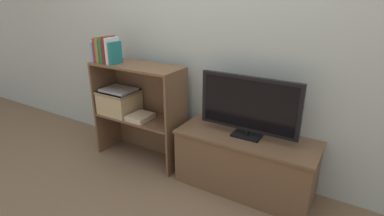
{
  "coord_description": "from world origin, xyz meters",
  "views": [
    {
      "loc": [
        1.18,
        -1.79,
        1.5
      ],
      "look_at": [
        0.0,
        0.17,
        0.62
      ],
      "focal_mm": 28.0,
      "sensor_mm": 36.0,
      "label": 1
    }
  ],
  "objects_px": {
    "book_forest": "(106,52)",
    "book_ivory": "(112,51)",
    "book_maroon": "(109,50)",
    "storage_basket_left": "(119,101)",
    "tv": "(249,105)",
    "book_crimson": "(100,50)",
    "tv_stand": "(245,162)",
    "magazine_stack": "(140,117)",
    "book_skyblue": "(98,51)",
    "laptop": "(118,90)",
    "book_olive": "(103,49)",
    "book_teal": "(115,53)"
  },
  "relations": [
    {
      "from": "book_olive",
      "to": "book_maroon",
      "type": "xyz_separation_m",
      "value": [
        0.08,
        0.0,
        0.0
      ]
    },
    {
      "from": "book_maroon",
      "to": "storage_basket_left",
      "type": "height_order",
      "value": "book_maroon"
    },
    {
      "from": "storage_basket_left",
      "to": "tv_stand",
      "type": "bearing_deg",
      "value": 2.48
    },
    {
      "from": "storage_basket_left",
      "to": "laptop",
      "type": "bearing_deg",
      "value": 180.0
    },
    {
      "from": "tv_stand",
      "to": "storage_basket_left",
      "type": "distance_m",
      "value": 1.31
    },
    {
      "from": "book_teal",
      "to": "book_olive",
      "type": "bearing_deg",
      "value": 180.0
    },
    {
      "from": "book_maroon",
      "to": "magazine_stack",
      "type": "height_order",
      "value": "book_maroon"
    },
    {
      "from": "book_forest",
      "to": "book_ivory",
      "type": "height_order",
      "value": "book_ivory"
    },
    {
      "from": "book_ivory",
      "to": "book_crimson",
      "type": "bearing_deg",
      "value": 180.0
    },
    {
      "from": "tv_stand",
      "to": "book_teal",
      "type": "relative_size",
      "value": 5.63
    },
    {
      "from": "book_crimson",
      "to": "book_maroon",
      "type": "bearing_deg",
      "value": -0.0
    },
    {
      "from": "book_forest",
      "to": "storage_basket_left",
      "type": "xyz_separation_m",
      "value": [
        0.05,
        0.05,
        -0.47
      ]
    },
    {
      "from": "book_teal",
      "to": "magazine_stack",
      "type": "xyz_separation_m",
      "value": [
        0.22,
        0.02,
        -0.56
      ]
    },
    {
      "from": "book_olive",
      "to": "book_maroon",
      "type": "distance_m",
      "value": 0.08
    },
    {
      "from": "book_ivory",
      "to": "magazine_stack",
      "type": "height_order",
      "value": "book_ivory"
    },
    {
      "from": "book_crimson",
      "to": "storage_basket_left",
      "type": "bearing_deg",
      "value": 20.81
    },
    {
      "from": "laptop",
      "to": "book_olive",
      "type": "bearing_deg",
      "value": -152.76
    },
    {
      "from": "book_teal",
      "to": "magazine_stack",
      "type": "relative_size",
      "value": 0.89
    },
    {
      "from": "tv",
      "to": "laptop",
      "type": "bearing_deg",
      "value": -177.59
    },
    {
      "from": "book_forest",
      "to": "book_teal",
      "type": "distance_m",
      "value": 0.11
    },
    {
      "from": "book_crimson",
      "to": "tv",
      "type": "bearing_deg",
      "value": 4.24
    },
    {
      "from": "book_olive",
      "to": "book_forest",
      "type": "relative_size",
      "value": 1.16
    },
    {
      "from": "storage_basket_left",
      "to": "laptop",
      "type": "xyz_separation_m",
      "value": [
        -0.0,
        0.0,
        0.11
      ]
    },
    {
      "from": "tv_stand",
      "to": "book_olive",
      "type": "relative_size",
      "value": 4.72
    },
    {
      "from": "book_skyblue",
      "to": "book_olive",
      "type": "xyz_separation_m",
      "value": [
        0.06,
        0.0,
        0.02
      ]
    },
    {
      "from": "tv_stand",
      "to": "book_maroon",
      "type": "distance_m",
      "value": 1.51
    },
    {
      "from": "tv",
      "to": "book_ivory",
      "type": "bearing_deg",
      "value": -175.25
    },
    {
      "from": "book_maroon",
      "to": "tv_stand",
      "type": "bearing_deg",
      "value": 4.7
    },
    {
      "from": "tv_stand",
      "to": "book_ivory",
      "type": "distance_m",
      "value": 1.48
    },
    {
      "from": "book_olive",
      "to": "laptop",
      "type": "distance_m",
      "value": 0.39
    },
    {
      "from": "book_olive",
      "to": "book_teal",
      "type": "relative_size",
      "value": 1.19
    },
    {
      "from": "book_maroon",
      "to": "book_teal",
      "type": "height_order",
      "value": "book_maroon"
    },
    {
      "from": "book_forest",
      "to": "book_teal",
      "type": "relative_size",
      "value": 1.03
    },
    {
      "from": "tv",
      "to": "book_forest",
      "type": "relative_size",
      "value": 3.86
    },
    {
      "from": "book_maroon",
      "to": "book_ivory",
      "type": "bearing_deg",
      "value": 0.0
    },
    {
      "from": "tv_stand",
      "to": "book_crimson",
      "type": "distance_m",
      "value": 1.61
    },
    {
      "from": "book_forest",
      "to": "book_ivory",
      "type": "xyz_separation_m",
      "value": [
        0.07,
        0.0,
        0.01
      ]
    },
    {
      "from": "book_skyblue",
      "to": "book_maroon",
      "type": "relative_size",
      "value": 0.79
    },
    {
      "from": "book_crimson",
      "to": "book_forest",
      "type": "bearing_deg",
      "value": -0.0
    },
    {
      "from": "book_skyblue",
      "to": "storage_basket_left",
      "type": "bearing_deg",
      "value": 17.4
    },
    {
      "from": "book_skyblue",
      "to": "book_ivory",
      "type": "bearing_deg",
      "value": 0.0
    },
    {
      "from": "storage_basket_left",
      "to": "magazine_stack",
      "type": "distance_m",
      "value": 0.29
    },
    {
      "from": "book_forest",
      "to": "book_maroon",
      "type": "distance_m",
      "value": 0.04
    },
    {
      "from": "laptop",
      "to": "magazine_stack",
      "type": "bearing_deg",
      "value": -6.97
    },
    {
      "from": "book_crimson",
      "to": "book_ivory",
      "type": "relative_size",
      "value": 0.95
    },
    {
      "from": "book_ivory",
      "to": "book_teal",
      "type": "height_order",
      "value": "book_ivory"
    },
    {
      "from": "book_maroon",
      "to": "magazine_stack",
      "type": "distance_m",
      "value": 0.65
    },
    {
      "from": "book_ivory",
      "to": "laptop",
      "type": "bearing_deg",
      "value": 112.29
    },
    {
      "from": "tv_stand",
      "to": "tv",
      "type": "xyz_separation_m",
      "value": [
        -0.0,
        -0.0,
        0.49
      ]
    },
    {
      "from": "book_skyblue",
      "to": "book_forest",
      "type": "distance_m",
      "value": 0.11
    }
  ]
}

